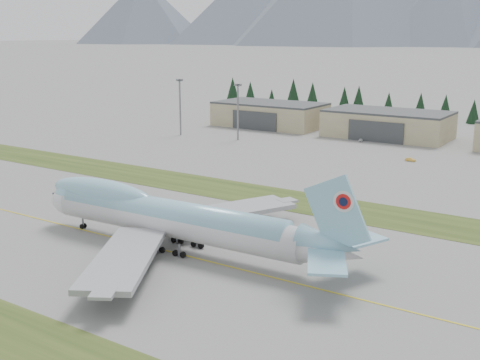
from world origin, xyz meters
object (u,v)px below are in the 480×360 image
Objects in this scene: service_vehicle_b at (410,161)px; hangar_center at (388,124)px; service_vehicle_a at (361,142)px; hangar_left at (270,114)px; boeing_747_freighter at (170,217)px.

hangar_center is at bearing 33.38° from service_vehicle_b.
hangar_left is at bearing 151.88° from service_vehicle_a.
service_vehicle_a is (-15.48, 132.66, -6.27)m from boeing_747_freighter.
boeing_747_freighter is 1.50× the size of hangar_center.
hangar_left is at bearing 180.00° from hangar_center.
hangar_center reaches higher than service_vehicle_a.
hangar_center is 47.65m from service_vehicle_b.
hangar_left is 13.79× the size of service_vehicle_a.
service_vehicle_a is at bearing -107.45° from hangar_center.
boeing_747_freighter is at bearing -94.16° from service_vehicle_a.
service_vehicle_b is at bearing -60.94° from hangar_center.
boeing_747_freighter reaches higher than service_vehicle_a.
hangar_center is 17.23m from service_vehicle_a.
hangar_center is at bearing 92.08° from boeing_747_freighter.
boeing_747_freighter is 20.65× the size of service_vehicle_a.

